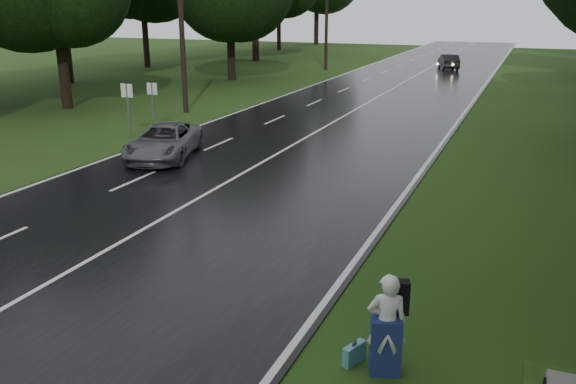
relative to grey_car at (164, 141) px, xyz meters
name	(u,v)px	position (x,y,z in m)	size (l,w,h in m)	color
ground	(18,302)	(3.82, -11.11, -0.69)	(160.00, 160.00, 0.00)	#224113
road	(330,124)	(3.82, 8.89, -0.67)	(12.00, 140.00, 0.04)	black
lane_center	(330,124)	(3.82, 8.89, -0.64)	(0.12, 140.00, 0.01)	silver
grey_car	(164,141)	(0.00, 0.00, 0.00)	(2.15, 4.67, 1.30)	#515457
far_car	(448,62)	(5.53, 37.52, 0.01)	(1.40, 4.02, 1.32)	black
hitchhiker	(387,328)	(11.30, -10.65, 0.13)	(0.75, 0.72, 1.77)	silver
suitcase	(354,354)	(10.75, -10.58, -0.52)	(0.14, 0.49, 0.35)	teal
utility_pole_mid	(186,112)	(-4.68, 9.20, -0.69)	(1.80, 0.28, 9.72)	black
utility_pole_far	(326,70)	(-4.68, 33.06, -0.69)	(1.80, 0.28, 9.12)	black
road_sign_a	(131,139)	(-3.38, 2.42, -0.69)	(0.59, 0.10, 2.45)	white
road_sign_b	(155,131)	(-3.38, 4.30, -0.69)	(0.54, 0.10, 2.27)	white
tree_left_d	(68,108)	(-11.70, 7.80, -0.69)	(8.00, 8.00, 12.51)	black
tree_left_e	(232,80)	(-9.10, 23.23, -0.69)	(7.51, 7.51, 11.74)	black
tree_left_f	(256,61)	(-14.18, 38.41, -0.69)	(11.45, 11.45, 17.88)	black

